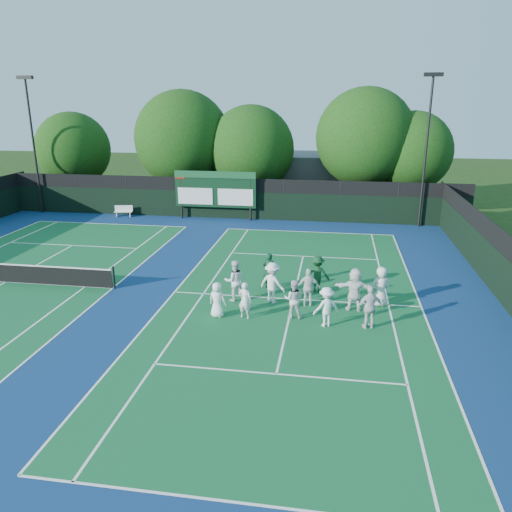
# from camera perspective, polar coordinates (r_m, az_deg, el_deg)

# --- Properties ---
(ground) EXTENTS (120.00, 120.00, 0.00)m
(ground) POSITION_cam_1_polar(r_m,az_deg,el_deg) (21.38, 4.06, -5.98)
(ground) COLOR #1A330E
(ground) RESTS_ON ground
(court_apron) EXTENTS (34.00, 32.00, 0.01)m
(court_apron) POSITION_cam_1_polar(r_m,az_deg,el_deg) (23.49, -10.48, -4.01)
(court_apron) COLOR navy
(court_apron) RESTS_ON ground
(near_court) EXTENTS (11.05, 23.85, 0.01)m
(near_court) POSITION_cam_1_polar(r_m,az_deg,el_deg) (22.29, 4.29, -4.94)
(near_court) COLOR #125A2E
(near_court) RESTS_ON ground
(left_court) EXTENTS (11.05, 23.85, 0.01)m
(left_court) POSITION_cam_1_polar(r_m,az_deg,el_deg) (27.15, -26.65, -2.66)
(left_court) COLOR #125A2E
(left_court) RESTS_ON ground
(back_fence) EXTENTS (34.00, 0.08, 3.00)m
(back_fence) POSITION_cam_1_polar(r_m,az_deg,el_deg) (37.04, -2.98, 6.37)
(back_fence) COLOR black
(back_fence) RESTS_ON ground
(scoreboard) EXTENTS (6.00, 0.21, 3.55)m
(scoreboard) POSITION_cam_1_polar(r_m,az_deg,el_deg) (36.71, -4.70, 7.56)
(scoreboard) COLOR black
(scoreboard) RESTS_ON ground
(clubhouse) EXTENTS (18.00, 6.00, 4.00)m
(clubhouse) POSITION_cam_1_polar(r_m,az_deg,el_deg) (44.17, 4.32, 9.00)
(clubhouse) COLOR #5A5B60
(clubhouse) RESTS_ON ground
(light_pole_left) EXTENTS (1.20, 0.30, 10.12)m
(light_pole_left) POSITION_cam_1_polar(r_m,az_deg,el_deg) (41.91, -24.26, 13.02)
(light_pole_left) COLOR black
(light_pole_left) RESTS_ON ground
(light_pole_right) EXTENTS (1.20, 0.30, 10.12)m
(light_pole_right) POSITION_cam_1_polar(r_m,az_deg,el_deg) (35.81, 19.03, 13.07)
(light_pole_right) COLOR black
(light_pole_right) RESTS_ON ground
(tennis_net) EXTENTS (11.30, 0.10, 1.10)m
(tennis_net) POSITION_cam_1_polar(r_m,az_deg,el_deg) (27.00, -26.79, -1.70)
(tennis_net) COLOR black
(tennis_net) RESTS_ON ground
(bench) EXTENTS (1.37, 0.63, 0.84)m
(bench) POSITION_cam_1_polar(r_m,az_deg,el_deg) (39.10, -14.90, 5.04)
(bench) COLOR white
(bench) RESTS_ON ground
(tree_a) EXTENTS (6.06, 6.06, 7.55)m
(tree_a) POSITION_cam_1_polar(r_m,az_deg,el_deg) (44.77, -19.93, 11.19)
(tree_a) COLOR black
(tree_a) RESTS_ON ground
(tree_b) EXTENTS (7.58, 7.58, 9.27)m
(tree_b) POSITION_cam_1_polar(r_m,az_deg,el_deg) (41.03, -8.14, 12.84)
(tree_b) COLOR black
(tree_b) RESTS_ON ground
(tree_c) EXTENTS (6.73, 6.73, 8.14)m
(tree_c) POSITION_cam_1_polar(r_m,az_deg,el_deg) (39.84, -0.33, 11.90)
(tree_c) COLOR black
(tree_c) RESTS_ON ground
(tree_d) EXTENTS (7.38, 7.38, 9.43)m
(tree_d) POSITION_cam_1_polar(r_m,az_deg,el_deg) (39.30, 12.59, 12.80)
(tree_d) COLOR black
(tree_d) RESTS_ON ground
(tree_e) EXTENTS (5.93, 5.93, 7.73)m
(tree_e) POSITION_cam_1_polar(r_m,az_deg,el_deg) (39.73, 17.59, 11.10)
(tree_e) COLOR black
(tree_e) RESTS_ON ground
(tennis_ball_0) EXTENTS (0.07, 0.07, 0.07)m
(tennis_ball_0) POSITION_cam_1_polar(r_m,az_deg,el_deg) (22.53, 0.39, -4.57)
(tennis_ball_0) COLOR #D0EC1B
(tennis_ball_0) RESTS_ON ground
(tennis_ball_1) EXTENTS (0.07, 0.07, 0.07)m
(tennis_ball_1) POSITION_cam_1_polar(r_m,az_deg,el_deg) (23.03, 13.58, -4.58)
(tennis_ball_1) COLOR #D0EC1B
(tennis_ball_1) RESTS_ON ground
(tennis_ball_2) EXTENTS (0.07, 0.07, 0.07)m
(tennis_ball_2) POSITION_cam_1_polar(r_m,az_deg,el_deg) (21.07, 8.27, -6.38)
(tennis_ball_2) COLOR #D0EC1B
(tennis_ball_2) RESTS_ON ground
(tennis_ball_4) EXTENTS (0.07, 0.07, 0.07)m
(tennis_ball_4) POSITION_cam_1_polar(r_m,az_deg,el_deg) (24.39, 6.36, -2.92)
(tennis_ball_4) COLOR #D0EC1B
(tennis_ball_4) RESTS_ON ground
(player_front_0) EXTENTS (0.81, 0.62, 1.48)m
(player_front_0) POSITION_cam_1_polar(r_m,az_deg,el_deg) (20.32, -4.45, -5.01)
(player_front_0) COLOR white
(player_front_0) RESTS_ON ground
(player_front_1) EXTENTS (0.63, 0.48, 1.54)m
(player_front_1) POSITION_cam_1_polar(r_m,az_deg,el_deg) (20.14, -1.27, -5.08)
(player_front_1) COLOR white
(player_front_1) RESTS_ON ground
(player_front_2) EXTENTS (0.80, 0.63, 1.62)m
(player_front_2) POSITION_cam_1_polar(r_m,az_deg,el_deg) (20.21, 4.31, -4.93)
(player_front_2) COLOR silver
(player_front_2) RESTS_ON ground
(player_front_3) EXTENTS (1.19, 0.97, 1.60)m
(player_front_3) POSITION_cam_1_polar(r_m,az_deg,el_deg) (19.62, 8.03, -5.78)
(player_front_3) COLOR white
(player_front_3) RESTS_ON ground
(player_front_4) EXTENTS (1.10, 0.71, 1.75)m
(player_front_4) POSITION_cam_1_polar(r_m,az_deg,el_deg) (19.72, 12.89, -5.73)
(player_front_4) COLOR silver
(player_front_4) RESTS_ON ground
(player_back_0) EXTENTS (1.10, 1.00, 1.85)m
(player_back_0) POSITION_cam_1_polar(r_m,az_deg,el_deg) (21.84, -2.47, -2.81)
(player_back_0) COLOR white
(player_back_0) RESTS_ON ground
(player_back_1) EXTENTS (1.36, 1.11, 1.83)m
(player_back_1) POSITION_cam_1_polar(r_m,az_deg,el_deg) (21.58, 1.89, -3.08)
(player_back_1) COLOR white
(player_back_1) RESTS_ON ground
(player_back_2) EXTENTS (1.01, 0.47, 1.67)m
(player_back_2) POSITION_cam_1_polar(r_m,az_deg,el_deg) (21.39, 6.02, -3.60)
(player_back_2) COLOR silver
(player_back_2) RESTS_ON ground
(player_back_3) EXTENTS (1.74, 0.62, 1.85)m
(player_back_3) POSITION_cam_1_polar(r_m,az_deg,el_deg) (21.22, 11.23, -3.76)
(player_back_3) COLOR white
(player_back_3) RESTS_ON ground
(player_back_4) EXTENTS (0.98, 0.78, 1.74)m
(player_back_4) POSITION_cam_1_polar(r_m,az_deg,el_deg) (21.94, 14.07, -3.40)
(player_back_4) COLOR white
(player_back_4) RESTS_ON ground
(coach_left) EXTENTS (0.70, 0.53, 1.71)m
(coach_left) POSITION_cam_1_polar(r_m,az_deg,el_deg) (23.24, 1.50, -1.70)
(coach_left) COLOR #0E3520
(coach_left) RESTS_ON ground
(coach_right) EXTENTS (1.18, 0.76, 1.73)m
(coach_right) POSITION_cam_1_polar(r_m,az_deg,el_deg) (22.96, 7.01, -2.06)
(coach_right) COLOR #103C1D
(coach_right) RESTS_ON ground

